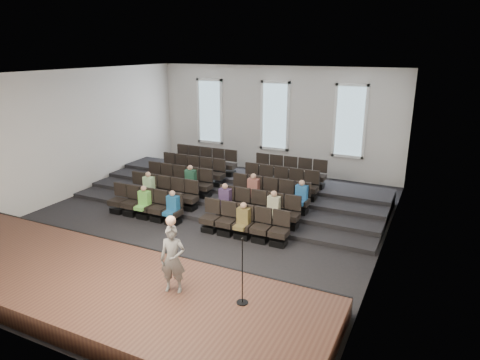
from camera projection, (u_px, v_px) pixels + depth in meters
name	position (u px, v px, depth m)	size (l,w,h in m)	color
ground	(200.00, 221.00, 14.88)	(14.00, 14.00, 0.00)	black
ceiling	(196.00, 73.00, 13.39)	(12.00, 14.00, 0.02)	white
wall_back	(275.00, 120.00, 20.18)	(12.00, 0.04, 5.00)	silver
wall_front	(7.00, 228.00, 8.10)	(12.00, 0.04, 5.00)	silver
wall_left	(66.00, 136.00, 16.63)	(0.04, 14.00, 5.00)	silver
wall_right	(388.00, 173.00, 11.64)	(0.04, 14.00, 5.00)	silver
stage	(93.00, 285.00, 10.42)	(11.80, 3.60, 0.50)	#482C1E
stage_lip	(139.00, 254.00, 11.94)	(11.80, 0.06, 0.52)	black
risers	(240.00, 190.00, 17.55)	(11.80, 4.80, 0.60)	black
seating_rows	(221.00, 190.00, 16.00)	(6.80, 4.70, 1.67)	black
windows	(275.00, 116.00, 20.06)	(8.44, 0.10, 3.24)	white
audience	(215.00, 196.00, 14.88)	(6.05, 2.64, 1.10)	#6EC950
speaker	(173.00, 259.00, 9.48)	(0.57, 0.38, 1.57)	slate
mic_stand	(242.00, 284.00, 9.10)	(0.26, 0.26, 1.54)	black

